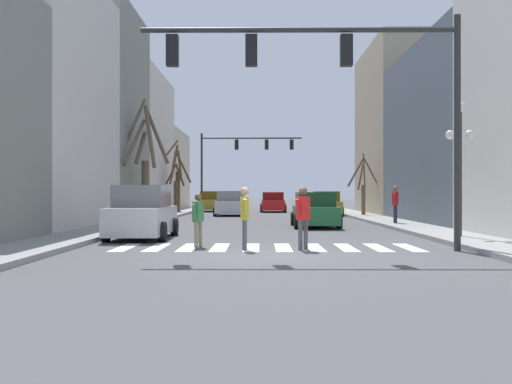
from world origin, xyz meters
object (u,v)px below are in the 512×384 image
Objects in this scene: pedestrian_crossing_street at (303,213)px; street_tree_right_near at (176,181)px; car_driving_away_lane at (231,204)px; traffic_signal_far at (239,153)px; car_parked_right_far at (142,214)px; car_parked_right_mid at (326,204)px; car_parked_left_mid at (211,202)px; pedestrian_near_right_corner at (245,213)px; traffic_signal_near at (337,73)px; street_tree_left_near at (177,183)px; pedestrian_on_right_sidewalk at (395,201)px; car_parked_right_near at (273,203)px; car_parked_left_near at (315,211)px; street_lamp_right_corner at (460,141)px; street_tree_right_mid at (363,187)px; street_tree_left_mid at (144,161)px; pedestrian_waiting_at_curb at (198,215)px.

street_tree_right_near is (-7.48, 28.51, 1.42)m from pedestrian_crossing_street.
pedestrian_crossing_street is (3.13, -23.90, 0.24)m from car_driving_away_lane.
car_parked_right_far is (-2.26, -29.82, -4.07)m from traffic_signal_far.
car_driving_away_lane is 1.00× the size of car_parked_right_mid.
pedestrian_near_right_corner is at bearing -173.69° from car_parked_left_mid.
traffic_signal_near reaches higher than street_tree_left_near.
pedestrian_on_right_sidewalk is (10.33, -21.19, 0.40)m from car_parked_left_mid.
car_parked_right_near is 1.04× the size of car_parked_left_near.
car_driving_away_lane is (-4.03, 24.25, -4.00)m from traffic_signal_near.
traffic_signal_near reaches higher than car_parked_right_near.
traffic_signal_near is 1.96× the size of street_lamp_right_corner.
street_tree_right_near reaches higher than car_parked_right_far.
traffic_signal_near reaches higher than car_parked_right_mid.
pedestrian_near_right_corner is at bearing 177.35° from car_parked_right_near.
street_tree_left_near is at bearing -130.90° from pedestrian_crossing_street.
car_parked_left_near is 11.02m from pedestrian_near_right_corner.
pedestrian_near_right_corner is at bearing -107.68° from street_tree_right_mid.
traffic_signal_far reaches higher than pedestrian_on_right_sidewalk.
street_tree_right_mid is at bearing -129.28° from car_parked_right_mid.
pedestrian_on_right_sidewalk is (8.05, -22.29, -3.74)m from traffic_signal_far.
car_driving_away_lane is (-2.99, -7.64, 0.03)m from car_parked_right_near.
traffic_signal_far reaches higher than street_lamp_right_corner.
car_parked_right_mid is 13.30m from street_tree_left_mid.
car_parked_right_far is at bearing 156.94° from car_parked_right_mid.
street_lamp_right_corner is (8.27, -30.61, -1.66)m from traffic_signal_far.
pedestrian_on_right_sidewalk is 0.44× the size of street_tree_right_mid.
pedestrian_crossing_street is 0.44× the size of street_tree_right_mid.
street_lamp_right_corner reaches higher than pedestrian_on_right_sidewalk.
pedestrian_waiting_at_curb is at bearing -175.96° from car_parked_left_mid.
street_tree_left_mid is (-12.63, 4.78, 2.11)m from pedestrian_on_right_sidewalk.
car_parked_left_mid is at bearing 43.28° from car_parked_right_mid.
car_parked_right_mid is at bearing -58.57° from traffic_signal_far.
street_lamp_right_corner is 0.82× the size of street_tree_right_near.
car_parked_right_near is 2.71× the size of pedestrian_on_right_sidewalk.
street_lamp_right_corner is 29.06m from car_parked_right_near.
car_parked_left_mid is at bearing 109.68° from street_lamp_right_corner.
street_lamp_right_corner is at bearing -63.22° from street_tree_right_near.
pedestrian_crossing_street is (-1.30, -10.59, 0.28)m from car_parked_left_near.
car_parked_right_mid is 0.63× the size of street_tree_left_mid.
pedestrian_near_right_corner is (-6.72, -11.49, -0.15)m from pedestrian_on_right_sidewalk.
street_tree_left_mid is at bearing -156.25° from street_tree_right_mid.
pedestrian_crossing_street is at bearing -149.71° from street_lamp_right_corner.
traffic_signal_far reaches higher than car_parked_right_near.
street_lamp_right_corner is at bearing -90.15° from street_tree_right_mid.
car_parked_left_near reaches higher than pedestrian_waiting_at_curb.
car_parked_right_far is at bearing 39.57° from pedestrian_near_right_corner.
car_parked_right_mid is (2.33, 24.02, -4.02)m from traffic_signal_near.
pedestrian_on_right_sidewalk is at bearing -52.69° from street_tree_left_near.
traffic_signal_far is at bearing 53.18° from street_tree_left_near.
pedestrian_near_right_corner is (3.61, -32.68, 0.25)m from car_parked_left_mid.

